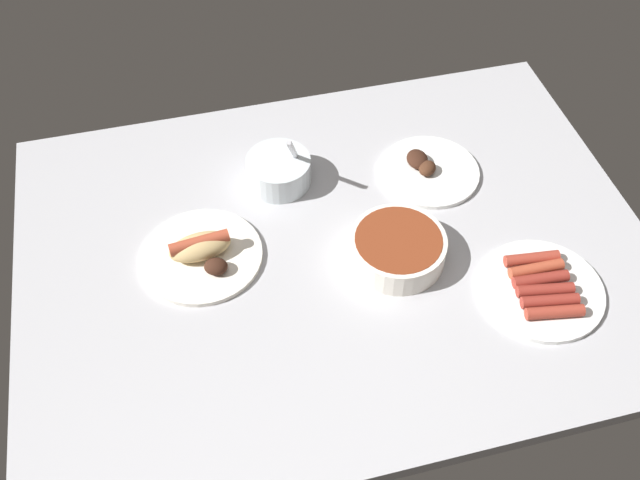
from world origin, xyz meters
The scene contains 6 objects.
ground_plane centered at (0.00, 0.00, -1.50)cm, with size 120.00×90.00×3.00cm, color #B2B2B7.
bowl_coleslaw centered at (-6.86, 19.83, 3.37)cm, with size 13.25×13.25×15.88cm.
bowl_chili centered at (10.43, -5.37, 3.01)cm, with size 18.03×18.03×5.51cm.
plate_grilled_meat centered at (23.71, 14.75, 0.82)cm, with size 20.89×20.89×3.60cm.
plate_sausages centered at (33.51, -19.16, 1.08)cm, with size 22.80×22.80×3.19cm.
plate_hotdog_assembled centered at (-25.13, 3.42, 1.74)cm, with size 22.97×22.97×5.61cm.
Camera 1 is at (-23.96, -83.39, 106.48)cm, focal length 40.26 mm.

